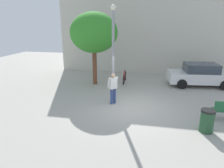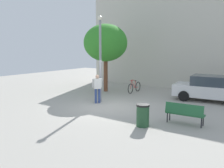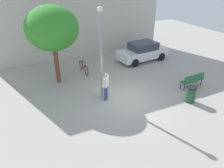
{
  "view_description": "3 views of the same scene",
  "coord_description": "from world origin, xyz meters",
  "px_view_note": "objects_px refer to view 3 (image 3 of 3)",
  "views": [
    {
      "loc": [
        0.94,
        -9.8,
        4.19
      ],
      "look_at": [
        -1.07,
        0.09,
        1.17
      ],
      "focal_mm": 33.03,
      "sensor_mm": 36.0,
      "label": 1
    },
    {
      "loc": [
        7.88,
        -10.55,
        3.28
      ],
      "look_at": [
        0.02,
        0.28,
        1.23
      ],
      "focal_mm": 39.36,
      "sensor_mm": 36.0,
      "label": 2
    },
    {
      "loc": [
        -5.02,
        -9.08,
        6.39
      ],
      "look_at": [
        -0.82,
        0.03,
        1.09
      ],
      "focal_mm": 33.46,
      "sensor_mm": 36.0,
      "label": 3
    }
  ],
  "objects_px": {
    "park_bench": "(193,80)",
    "parked_car_white": "(143,51)",
    "lamppost": "(101,50)",
    "trash_bin": "(191,94)",
    "plaza_tree": "(52,29)",
    "bicycle_red": "(84,67)",
    "person_by_lamppost": "(106,85)"
  },
  "relations": [
    {
      "from": "park_bench",
      "to": "plaza_tree",
      "type": "xyz_separation_m",
      "value": [
        -7.5,
        4.31,
        2.99
      ]
    },
    {
      "from": "bicycle_red",
      "to": "parked_car_white",
      "type": "height_order",
      "value": "parked_car_white"
    },
    {
      "from": "lamppost",
      "to": "plaza_tree",
      "type": "relative_size",
      "value": 1.03
    },
    {
      "from": "lamppost",
      "to": "person_by_lamppost",
      "type": "bearing_deg",
      "value": -78.87
    },
    {
      "from": "plaza_tree",
      "to": "bicycle_red",
      "type": "xyz_separation_m",
      "value": [
        2.0,
        0.78,
        -3.15
      ]
    },
    {
      "from": "bicycle_red",
      "to": "plaza_tree",
      "type": "bearing_deg",
      "value": -158.78
    },
    {
      "from": "plaza_tree",
      "to": "person_by_lamppost",
      "type": "bearing_deg",
      "value": -59.65
    },
    {
      "from": "person_by_lamppost",
      "to": "trash_bin",
      "type": "bearing_deg",
      "value": -27.43
    },
    {
      "from": "trash_bin",
      "to": "parked_car_white",
      "type": "bearing_deg",
      "value": 81.58
    },
    {
      "from": "person_by_lamppost",
      "to": "parked_car_white",
      "type": "distance_m",
      "value": 6.79
    },
    {
      "from": "lamppost",
      "to": "trash_bin",
      "type": "height_order",
      "value": "lamppost"
    },
    {
      "from": "park_bench",
      "to": "parked_car_white",
      "type": "bearing_deg",
      "value": 93.7
    },
    {
      "from": "person_by_lamppost",
      "to": "parked_car_white",
      "type": "bearing_deg",
      "value": 40.25
    },
    {
      "from": "person_by_lamppost",
      "to": "plaza_tree",
      "type": "bearing_deg",
      "value": 120.35
    },
    {
      "from": "lamppost",
      "to": "person_by_lamppost",
      "type": "distance_m",
      "value": 1.93
    },
    {
      "from": "person_by_lamppost",
      "to": "park_bench",
      "type": "bearing_deg",
      "value": -9.72
    },
    {
      "from": "park_bench",
      "to": "parked_car_white",
      "type": "xyz_separation_m",
      "value": [
        -0.34,
        5.33,
        0.23
      ]
    },
    {
      "from": "lamppost",
      "to": "trash_bin",
      "type": "relative_size",
      "value": 5.38
    },
    {
      "from": "lamppost",
      "to": "trash_bin",
      "type": "distance_m",
      "value": 5.54
    },
    {
      "from": "plaza_tree",
      "to": "parked_car_white",
      "type": "height_order",
      "value": "plaza_tree"
    },
    {
      "from": "lamppost",
      "to": "bicycle_red",
      "type": "xyz_separation_m",
      "value": [
        0.1,
        3.75,
        -2.47
      ]
    },
    {
      "from": "trash_bin",
      "to": "person_by_lamppost",
      "type": "bearing_deg",
      "value": 152.57
    },
    {
      "from": "park_bench",
      "to": "plaza_tree",
      "type": "height_order",
      "value": "plaza_tree"
    },
    {
      "from": "park_bench",
      "to": "bicycle_red",
      "type": "relative_size",
      "value": 0.9
    },
    {
      "from": "trash_bin",
      "to": "lamppost",
      "type": "bearing_deg",
      "value": 149.02
    },
    {
      "from": "bicycle_red",
      "to": "parked_car_white",
      "type": "bearing_deg",
      "value": 2.72
    },
    {
      "from": "person_by_lamppost",
      "to": "trash_bin",
      "type": "xyz_separation_m",
      "value": [
        4.21,
        -2.18,
        -0.49
      ]
    },
    {
      "from": "park_bench",
      "to": "trash_bin",
      "type": "distance_m",
      "value": 1.81
    },
    {
      "from": "parked_car_white",
      "to": "trash_bin",
      "type": "relative_size",
      "value": 4.65
    },
    {
      "from": "parked_car_white",
      "to": "plaza_tree",
      "type": "bearing_deg",
      "value": -171.88
    },
    {
      "from": "lamppost",
      "to": "plaza_tree",
      "type": "bearing_deg",
      "value": 122.47
    },
    {
      "from": "person_by_lamppost",
      "to": "trash_bin",
      "type": "relative_size",
      "value": 1.79
    }
  ]
}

